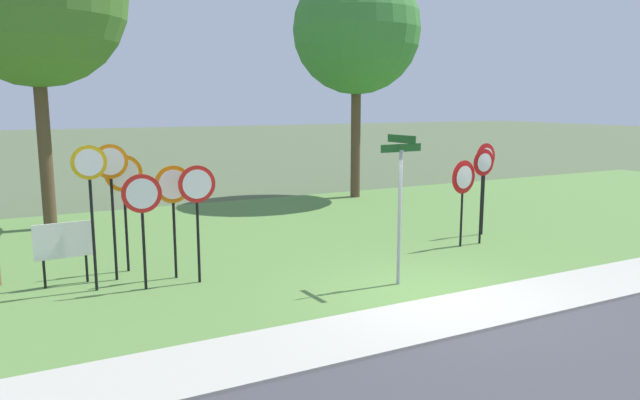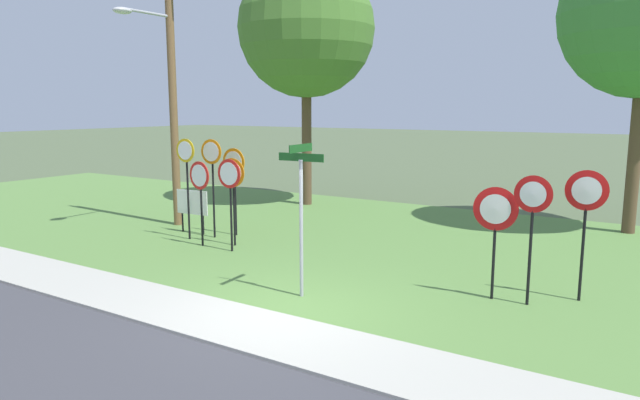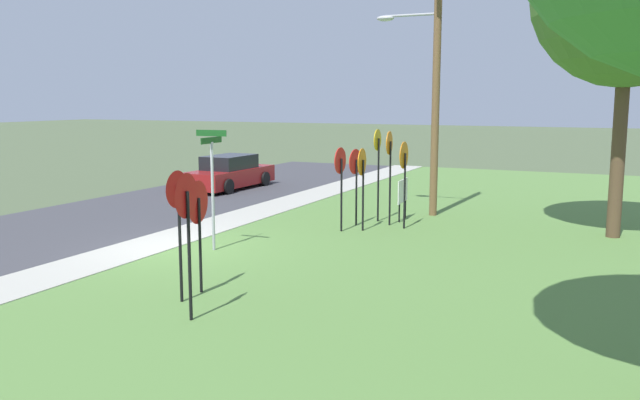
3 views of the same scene
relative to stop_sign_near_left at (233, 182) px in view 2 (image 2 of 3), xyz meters
The scene contains 16 objects.
ground_plane 5.52m from the stop_sign_near_left, 40.43° to the right, with size 160.00×160.00×0.00m, color #4C5B3D.
sidewalk_strip 6.04m from the stop_sign_near_left, 46.46° to the right, with size 44.00×1.60×0.06m, color #ADAA9E.
grass_median 5.06m from the stop_sign_near_left, 33.00° to the left, with size 44.00×12.00×0.04m, color #567F3D.
stop_sign_near_left is the anchor object (origin of this frame).
stop_sign_near_right 1.24m from the stop_sign_near_left, 128.99° to the left, with size 0.77×0.09×2.48m.
stop_sign_far_left 1.21m from the stop_sign_near_left, 159.13° to the left, with size 0.68×0.11×2.74m.
stop_sign_far_center 0.85m from the stop_sign_near_left, 145.75° to the right, with size 0.73×0.12×2.23m.
stop_sign_far_right 0.61m from the stop_sign_near_left, 56.16° to the right, with size 0.73×0.10×2.34m.
stop_sign_center_tall 1.58m from the stop_sign_near_left, behind, with size 0.64×0.09×2.77m.
yield_sign_near_left 8.36m from the stop_sign_near_left, ahead, with size 0.75×0.13×2.48m.
yield_sign_near_right 6.96m from the stop_sign_near_left, ahead, with size 0.82×0.14×2.15m.
yield_sign_far_left 7.60m from the stop_sign_near_left, ahead, with size 0.68×0.10×2.41m.
street_name_post 4.49m from the stop_sign_near_left, 32.52° to the right, with size 0.96×0.82×2.93m.
utility_pole 4.56m from the stop_sign_near_left, 162.68° to the left, with size 2.10×2.09×8.65m.
notice_board 2.26m from the stop_sign_near_left, 165.05° to the left, with size 1.10×0.11×1.25m.
oak_tree_left 8.21m from the stop_sign_near_left, 107.10° to the left, with size 4.92×4.92×8.86m.
Camera 2 is at (5.73, -7.74, 3.64)m, focal length 31.98 mm.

